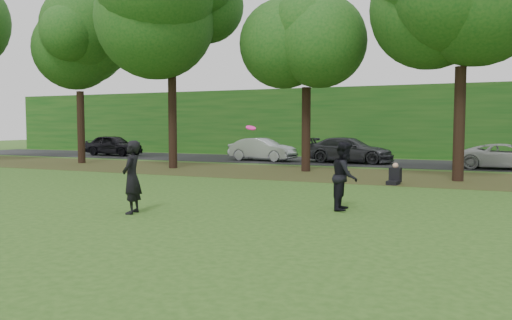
{
  "coord_description": "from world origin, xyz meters",
  "views": [
    {
      "loc": [
        4.64,
        -9.46,
        2.27
      ],
      "look_at": [
        -0.98,
        3.26,
        1.3
      ],
      "focal_mm": 35.0,
      "sensor_mm": 36.0,
      "label": 1
    }
  ],
  "objects": [
    {
      "name": "player_right",
      "position": [
        1.46,
        3.64,
        0.92
      ],
      "size": [
        0.77,
        0.95,
        1.84
      ],
      "primitive_type": "imported",
      "rotation": [
        0.0,
        0.0,
        1.65
      ],
      "color": "black",
      "rests_on": "ground"
    },
    {
      "name": "frisbee",
      "position": [
        -0.81,
        2.52,
        2.2
      ],
      "size": [
        0.3,
        0.32,
        0.16
      ],
      "color": "#FC158D",
      "rests_on": "ground"
    },
    {
      "name": "leaf_litter",
      "position": [
        0.0,
        13.0,
        0.01
      ],
      "size": [
        60.0,
        7.0,
        0.01
      ],
      "primitive_type": "cube",
      "color": "#48311A",
      "rests_on": "ground"
    },
    {
      "name": "street",
      "position": [
        0.0,
        21.0,
        0.01
      ],
      "size": [
        70.0,
        7.0,
        0.02
      ],
      "primitive_type": "cube",
      "color": "black",
      "rests_on": "ground"
    },
    {
      "name": "parked_cars",
      "position": [
        -2.1,
        19.72,
        0.75
      ],
      "size": [
        38.95,
        3.6,
        1.53
      ],
      "color": "black",
      "rests_on": "street"
    },
    {
      "name": "far_hedge",
      "position": [
        0.0,
        27.0,
        2.5
      ],
      "size": [
        70.0,
        3.0,
        5.0
      ],
      "primitive_type": "cube",
      "color": "#154C15",
      "rests_on": "ground"
    },
    {
      "name": "player_left",
      "position": [
        -3.42,
        0.89,
        0.94
      ],
      "size": [
        0.63,
        0.79,
        1.88
      ],
      "primitive_type": "imported",
      "rotation": [
        0.0,
        0.0,
        -1.27
      ],
      "color": "black",
      "rests_on": "ground"
    },
    {
      "name": "ground",
      "position": [
        0.0,
        0.0,
        0.0
      ],
      "size": [
        120.0,
        120.0,
        0.0
      ],
      "primitive_type": "plane",
      "color": "#2A4E18",
      "rests_on": "ground"
    },
    {
      "name": "seated_person",
      "position": [
        1.81,
        10.13,
        0.31
      ],
      "size": [
        0.51,
        0.78,
        0.83
      ],
      "rotation": [
        0.0,
        0.0,
        -0.14
      ],
      "color": "black",
      "rests_on": "ground"
    }
  ]
}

